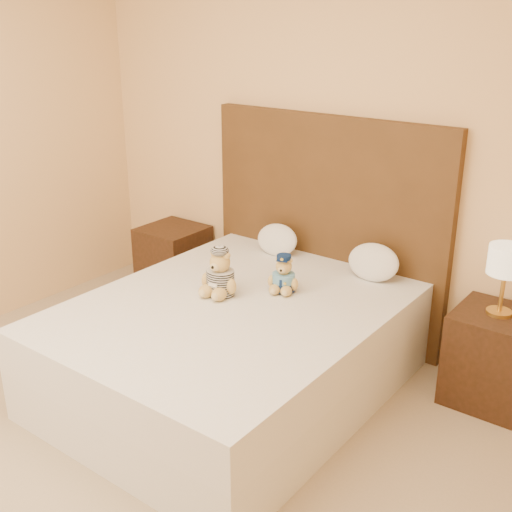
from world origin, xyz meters
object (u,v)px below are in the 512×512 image
at_px(bed, 233,347).
at_px(nightstand_left, 174,261).
at_px(nightstand_right, 492,357).
at_px(pillow_left, 277,238).
at_px(teddy_police, 284,273).
at_px(lamp, 506,264).
at_px(pillow_right, 373,261).
at_px(teddy_prisoner, 220,272).

xyz_separation_m(bed, nightstand_left, (-1.25, 0.80, -0.00)).
height_order(nightstand_right, pillow_left, pillow_left).
xyz_separation_m(nightstand_left, pillow_left, (0.97, 0.03, 0.39)).
relative_size(bed, teddy_police, 8.79).
height_order(bed, lamp, lamp).
relative_size(lamp, pillow_right, 1.18).
distance_m(teddy_police, teddy_prisoner, 0.38).
bearing_deg(bed, teddy_prisoner, 153.60).
xyz_separation_m(teddy_police, pillow_left, (-0.40, 0.50, -0.00)).
distance_m(teddy_prisoner, pillow_left, 0.77).
bearing_deg(nightstand_right, teddy_police, -157.58).
distance_m(bed, teddy_prisoner, 0.45).
distance_m(nightstand_right, lamp, 0.57).
xyz_separation_m(teddy_police, pillow_right, (0.33, 0.50, 0.01)).
xyz_separation_m(teddy_police, teddy_prisoner, (-0.27, -0.26, 0.03)).
xyz_separation_m(teddy_prisoner, pillow_right, (0.61, 0.76, -0.02)).
height_order(teddy_police, pillow_left, teddy_police).
relative_size(teddy_prisoner, pillow_right, 0.82).
bearing_deg(teddy_police, nightstand_left, 142.99).
relative_size(bed, nightstand_right, 3.64).
distance_m(bed, nightstand_left, 1.48).
height_order(nightstand_right, lamp, lamp).
bearing_deg(teddy_prisoner, teddy_police, 38.41).
distance_m(bed, pillow_right, 1.03).
xyz_separation_m(bed, teddy_police, (0.12, 0.33, 0.39)).
height_order(teddy_prisoner, pillow_left, teddy_prisoner).
xyz_separation_m(bed, lamp, (1.25, 0.80, 0.57)).
distance_m(nightstand_left, teddy_police, 1.50).
distance_m(nightstand_left, pillow_left, 1.05).
height_order(nightstand_right, pillow_right, pillow_right).
relative_size(nightstand_left, lamp, 1.38).
xyz_separation_m(nightstand_left, pillow_right, (1.71, 0.03, 0.39)).
relative_size(nightstand_right, pillow_right, 1.62).
bearing_deg(nightstand_right, pillow_left, 178.87).
distance_m(lamp, pillow_right, 0.82).
bearing_deg(nightstand_left, lamp, 0.00).
distance_m(nightstand_left, nightstand_right, 2.50).
xyz_separation_m(nightstand_right, teddy_prisoner, (-1.40, -0.73, 0.41)).
bearing_deg(nightstand_right, bed, -147.38).
bearing_deg(teddy_police, pillow_right, 37.79).
height_order(nightstand_left, nightstand_right, same).
height_order(bed, teddy_prisoner, teddy_prisoner).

